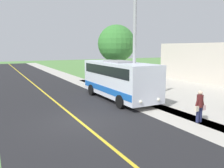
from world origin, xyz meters
name	(u,v)px	position (x,y,z in m)	size (l,w,h in m)	color
ground_plane	(79,121)	(0.00, 0.00, 0.00)	(120.00, 120.00, 0.00)	#548442
road_surface	(79,121)	(0.00, 0.00, 0.00)	(8.00, 100.00, 0.01)	black
sidewalk	(155,109)	(-5.20, 0.00, 0.00)	(2.40, 100.00, 0.01)	#B2ADA3
road_centre_line	(79,121)	(0.00, 0.00, 0.01)	(0.16, 100.00, 0.00)	gold
shuttle_bus_front	(119,78)	(-4.56, -3.66, 1.64)	(2.77, 7.87, 2.98)	silver
pedestrian_with_bags	(200,105)	(-5.62, 3.17, 0.93)	(0.72, 0.34, 1.73)	#1E2347
street_light_pole	(133,37)	(-4.88, -2.24, 4.67)	(1.97, 0.24, 8.52)	#9E9EA3
tree_curbside	(116,44)	(-7.40, -9.17, 4.33)	(3.77, 3.77, 6.24)	brown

